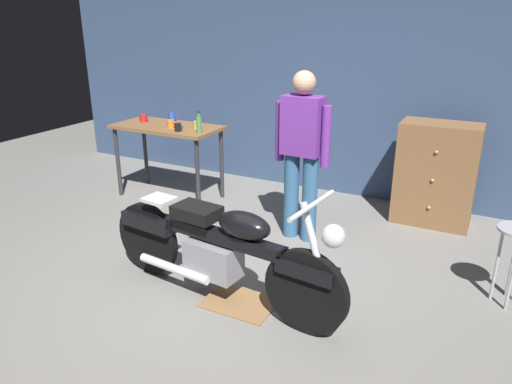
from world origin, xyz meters
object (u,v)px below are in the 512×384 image
Objects in this scene: mug_orange_travel at (171,124)px; mug_red_diner at (143,118)px; mug_blue_enamel at (172,117)px; bottle at (199,124)px; wooden_dresser at (436,174)px; motorcycle at (219,248)px; mug_yellow_tall at (197,125)px; person_standing at (302,150)px; mug_black_matte at (178,127)px.

mug_orange_travel is 0.92× the size of mug_red_diner.
mug_red_diner is 0.35m from mug_blue_enamel.
wooden_dresser is at bearing 18.10° from bottle.
mug_orange_travel is 0.50m from mug_red_diner.
motorcycle is 2.72m from mug_blue_enamel.
mug_yellow_tall is (-1.34, 1.73, 0.49)m from motorcycle.
wooden_dresser is (1.25, 2.36, 0.10)m from motorcycle.
bottle is (0.14, -0.17, 0.05)m from mug_yellow_tall.
mug_orange_travel is 0.32m from mug_yellow_tall.
person_standing reaches higher than wooden_dresser.
bottle is at bearing 10.05° from mug_black_matte.
person_standing is at bearing -137.99° from wooden_dresser.
mug_black_matte is 0.25m from mug_yellow_tall.
motorcycle is 9.06× the size of bottle.
mug_blue_enamel is at bearing 150.34° from bottle.
mug_red_diner is 0.96m from bottle.
mug_blue_enamel is at bearing -172.08° from wooden_dresser.
person_standing is at bearing -9.27° from mug_orange_travel.
motorcycle is at bearing -44.73° from mug_orange_travel.
mug_yellow_tall is at bearing 18.39° from mug_orange_travel.
wooden_dresser is 2.70m from mug_yellow_tall.
motorcycle is 20.55× the size of mug_black_matte.
person_standing is at bearing 91.09° from motorcycle.
mug_blue_enamel is (-0.21, 0.30, 0.01)m from mug_orange_travel.
mug_orange_travel and mug_red_diner have the same top height.
motorcycle is 1.43m from person_standing.
person_standing is 1.57m from wooden_dresser.
wooden_dresser is 2.62m from bottle.
bottle is (0.65, -0.37, 0.04)m from mug_blue_enamel.
mug_black_matte is 0.91× the size of mug_blue_enamel.
mug_red_diner is (-0.49, 0.10, 0.00)m from mug_orange_travel.
motorcycle is at bearing -118.01° from wooden_dresser.
person_standing is 13.72× the size of mug_red_diner.
person_standing is at bearing -16.57° from mug_blue_enamel.
mug_orange_travel is (-1.64, 1.63, 0.50)m from motorcycle.
motorcycle is at bearing 87.66° from person_standing.
mug_orange_travel is 1.06× the size of mug_black_matte.
wooden_dresser is 9.78× the size of mug_orange_travel.
person_standing reaches higher than mug_blue_enamel.
mug_orange_travel is at bearing 141.62° from motorcycle.
mug_red_diner is 1.04× the size of mug_blue_enamel.
wooden_dresser is at bearing 13.64° from mug_yellow_tall.
wooden_dresser reaches higher than mug_blue_enamel.
mug_black_matte is (0.19, -0.12, 0.00)m from mug_orange_travel.
mug_orange_travel is (-1.77, 0.29, 0.02)m from person_standing.
mug_blue_enamel is at bearing 33.88° from mug_red_diner.
person_standing reaches higher than mug_black_matte.
mug_blue_enamel reaches higher than mug_orange_travel.
mug_yellow_tall is (-2.59, -0.63, 0.39)m from wooden_dresser.
person_standing is 14.24× the size of mug_blue_enamel.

